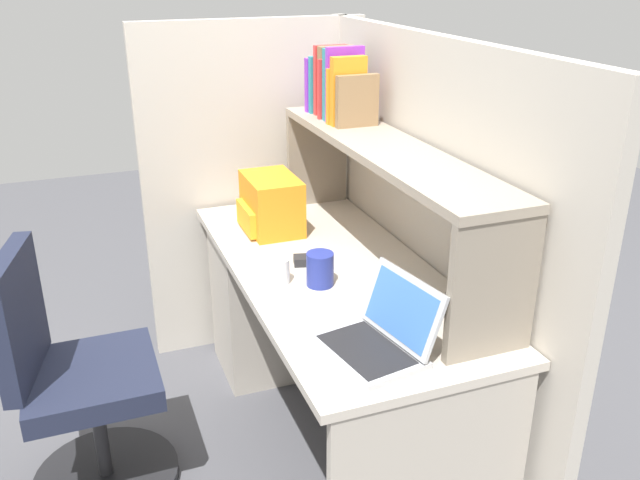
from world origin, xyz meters
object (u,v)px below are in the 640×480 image
Objects in this scene: backpack at (270,204)px; computer_mouse at (308,260)px; paper_cup at (279,271)px; snack_canister at (320,269)px; office_chair at (78,394)px; laptop at (381,335)px.

backpack is 2.88× the size of computer_mouse.
snack_canister is (0.06, 0.13, 0.01)m from paper_cup.
snack_canister is 0.95m from office_chair.
backpack is at bearing -50.90° from office_chair.
paper_cup is (0.49, -0.12, -0.07)m from backpack.
snack_canister is at bearing 1.06° from backpack.
backpack reaches higher than office_chair.
backpack is 0.51m from paper_cup.
snack_canister is 0.13× the size of office_chair.
laptop is at bearing -112.48° from office_chair.
snack_canister is (0.18, -0.02, 0.04)m from computer_mouse.
paper_cup is at bearing -164.76° from laptop.
laptop is 3.39× the size of computer_mouse.
office_chair is at bearing -95.71° from paper_cup.
computer_mouse is 0.11× the size of office_chair.
office_chair reaches higher than paper_cup.
office_chair is at bearing -63.22° from backpack.
laptop reaches higher than computer_mouse.
backpack is at bearing -178.66° from laptop.
paper_cup is at bearing -13.60° from backpack.
laptop is 2.94× the size of snack_canister.
paper_cup is 0.15m from snack_canister.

